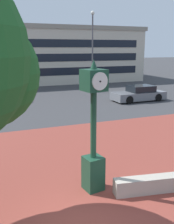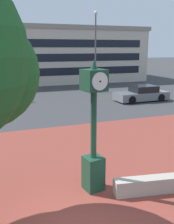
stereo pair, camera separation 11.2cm
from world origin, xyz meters
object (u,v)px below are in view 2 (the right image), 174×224
(street_clock, at_px, (94,132))
(civic_building, at_px, (41,54))
(street_lamp_post, at_px, (96,45))
(car_street_near, at_px, (142,94))

(street_clock, xyz_separation_m, civic_building, (4.25, 29.56, 1.62))
(civic_building, bearing_deg, street_lamp_post, -76.13)
(street_clock, height_order, civic_building, civic_building)
(street_clock, relative_size, car_street_near, 0.90)
(civic_building, distance_m, street_lamp_post, 12.47)
(civic_building, bearing_deg, street_clock, -98.18)
(street_lamp_post, bearing_deg, street_clock, -112.42)
(car_street_near, height_order, civic_building, civic_building)
(street_clock, distance_m, car_street_near, 15.19)
(street_clock, bearing_deg, civic_building, 72.60)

